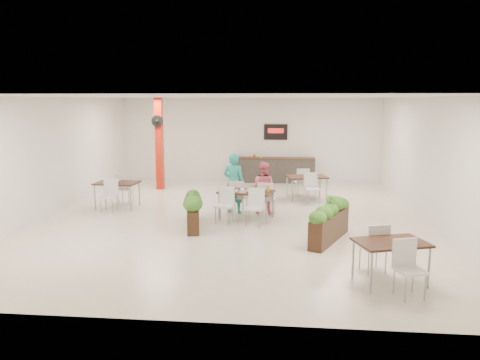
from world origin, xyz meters
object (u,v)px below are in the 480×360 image
at_px(planter_right, 330,219).
at_px(diner_man, 234,183).
at_px(red_column, 159,143).
at_px(service_counter, 275,169).
at_px(planter_left, 193,207).
at_px(side_table_a, 117,186).
at_px(diner_woman, 263,188).
at_px(side_table_c, 391,249).
at_px(side_table_b, 307,180).
at_px(main_table, 246,195).

bearing_deg(planter_right, diner_man, 134.81).
xyz_separation_m(red_column, service_counter, (4.00, 1.86, -1.15)).
bearing_deg(service_counter, planter_left, -105.70).
bearing_deg(side_table_a, diner_woman, -1.21).
bearing_deg(diner_woman, side_table_c, 129.11).
distance_m(red_column, service_counter, 4.56).
xyz_separation_m(service_counter, diner_man, (-1.02, -5.09, 0.35)).
bearing_deg(diner_man, planter_left, 74.12).
bearing_deg(diner_man, planter_right, 147.29).
distance_m(diner_woman, side_table_c, 5.40).
distance_m(planter_right, side_table_b, 4.42).
bearing_deg(side_table_c, diner_woman, 98.76).
height_order(diner_woman, side_table_a, diner_woman).
bearing_deg(side_table_a, diner_man, -2.20).
bearing_deg(diner_man, diner_woman, -167.52).
xyz_separation_m(main_table, planter_right, (2.03, -1.78, -0.13)).
bearing_deg(side_table_c, planter_left, 123.43).
bearing_deg(main_table, red_column, 130.91).
bearing_deg(side_table_b, diner_woman, -136.58).
height_order(red_column, main_table, red_column).
xyz_separation_m(side_table_b, side_table_c, (1.13, -6.81, -0.01)).
distance_m(service_counter, side_table_c, 10.16).
distance_m(red_column, side_table_c, 10.22).
height_order(red_column, diner_man, red_column).
bearing_deg(side_table_a, main_table, -11.07).
bearing_deg(side_table_c, main_table, 106.27).
distance_m(planter_left, side_table_b, 4.61).
distance_m(service_counter, planter_left, 6.92).
height_order(service_counter, side_table_b, service_counter).
distance_m(red_column, planter_right, 7.90).
bearing_deg(red_column, diner_man, -47.35).
height_order(diner_man, diner_woman, diner_man).
bearing_deg(side_table_b, red_column, 152.72).
distance_m(main_table, side_table_a, 3.98).
xyz_separation_m(planter_right, side_table_b, (-0.32, 4.41, 0.13)).
distance_m(diner_woman, side_table_a, 4.28).
relative_size(red_column, diner_woman, 2.21).
bearing_deg(planter_left, side_table_c, -38.70).
relative_size(main_table, planter_right, 1.00).
relative_size(red_column, side_table_a, 1.95).
bearing_deg(service_counter, main_table, -96.31).
bearing_deg(service_counter, side_table_c, -77.51).
bearing_deg(side_table_b, service_counter, 95.50).
bearing_deg(side_table_b, side_table_c, -93.99).
bearing_deg(planter_left, diner_woman, 43.62).
xyz_separation_m(side_table_a, side_table_b, (5.56, 1.65, 0.00)).
relative_size(service_counter, diner_man, 1.79).
relative_size(main_table, side_table_b, 1.10).
bearing_deg(service_counter, side_table_a, -133.32).
bearing_deg(side_table_c, red_column, 109.69).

